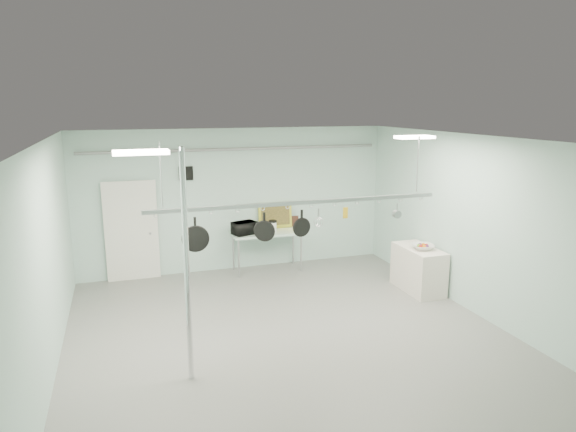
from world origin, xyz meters
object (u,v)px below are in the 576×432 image
object	(u,v)px
side_cabinet	(418,269)
coffee_canister	(273,227)
microwave	(244,228)
skillet_left	(195,235)
chrome_pole	(187,268)
pot_rack	(300,201)
fruit_bowl	(423,247)
prep_table	(267,235)
skillet_mid	(264,227)
skillet_right	(302,223)

from	to	relation	value
side_cabinet	coffee_canister	size ratio (longest dim) A/B	5.23
side_cabinet	coffee_canister	xyz separation A→B (m)	(-2.44, 2.13, 0.57)
microwave	skillet_left	size ratio (longest dim) A/B	0.93
chrome_pole	coffee_canister	bearing A→B (deg)	59.66
coffee_canister	skillet_left	xyz separation A→B (m)	(-2.16, -3.23, 0.79)
side_cabinet	pot_rack	distance (m)	3.62
chrome_pole	fruit_bowl	world-z (taller)	chrome_pole
side_cabinet	skillet_left	xyz separation A→B (m)	(-4.60, -1.10, 1.36)
prep_table	coffee_canister	xyz separation A→B (m)	(0.11, -0.07, 0.19)
prep_table	skillet_left	xyz separation A→B (m)	(-2.05, -3.30, 0.98)
skillet_left	pot_rack	bearing A→B (deg)	4.81
prep_table	side_cabinet	size ratio (longest dim) A/B	1.33
skillet_left	skillet_mid	bearing A→B (deg)	4.81
pot_rack	fruit_bowl	size ratio (longest dim) A/B	11.41
prep_table	microwave	distance (m)	0.58
skillet_right	coffee_canister	bearing A→B (deg)	72.67
skillet_mid	pot_rack	bearing A→B (deg)	27.56
skillet_mid	skillet_right	distance (m)	0.62
prep_table	microwave	bearing A→B (deg)	-173.27
chrome_pole	skillet_left	bearing A→B (deg)	74.28
fruit_bowl	prep_table	bearing A→B (deg)	137.63
coffee_canister	skillet_mid	distance (m)	3.51
pot_rack	coffee_canister	distance (m)	3.48
fruit_bowl	skillet_right	xyz separation A→B (m)	(-2.91, -0.98, 0.92)
pot_rack	skillet_right	xyz separation A→B (m)	(0.04, 0.00, -0.36)
chrome_pole	skillet_left	size ratio (longest dim) A/B	5.86
skillet_mid	skillet_right	size ratio (longest dim) A/B	1.07
chrome_pole	skillet_left	world-z (taller)	chrome_pole
prep_table	skillet_mid	bearing A→B (deg)	-106.54
prep_table	skillet_left	bearing A→B (deg)	-121.81
prep_table	skillet_right	world-z (taller)	skillet_right
microwave	side_cabinet	bearing A→B (deg)	125.48
side_cabinet	skillet_mid	bearing A→B (deg)	-162.69
fruit_bowl	skillet_right	distance (m)	3.20
fruit_bowl	pot_rack	bearing A→B (deg)	-161.60
fruit_bowl	skillet_right	world-z (taller)	skillet_right
skillet_mid	skillet_right	bearing A→B (deg)	27.56
prep_table	skillet_left	size ratio (longest dim) A/B	2.93
coffee_canister	fruit_bowl	world-z (taller)	coffee_canister
prep_table	skillet_mid	world-z (taller)	skillet_mid
prep_table	fruit_bowl	distance (m)	3.45
pot_rack	side_cabinet	bearing A→B (deg)	20.45
coffee_canister	skillet_right	size ratio (longest dim) A/B	0.53
skillet_left	skillet_right	xyz separation A→B (m)	(1.68, 0.00, 0.06)
coffee_canister	pot_rack	bearing A→B (deg)	-99.06
skillet_left	skillet_right	size ratio (longest dim) A/B	1.26
side_cabinet	coffee_canister	bearing A→B (deg)	138.90
microwave	skillet_right	size ratio (longest dim) A/B	1.17
chrome_pole	pot_rack	size ratio (longest dim) A/B	0.67
skillet_right	skillet_mid	bearing A→B (deg)	171.08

